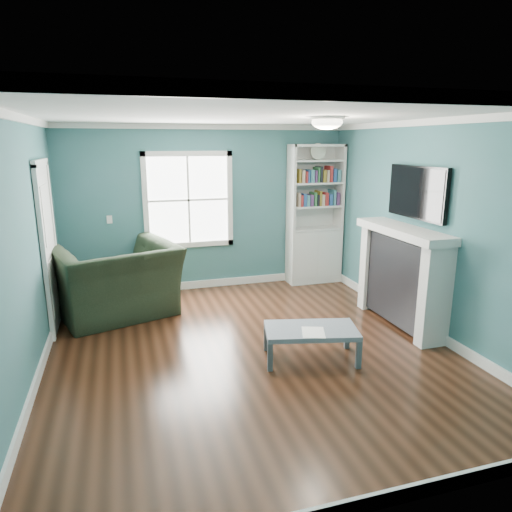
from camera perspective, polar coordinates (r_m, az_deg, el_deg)
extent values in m
plane|color=black|center=(5.36, -0.61, -11.69)|extent=(5.00, 5.00, 0.00)
plane|color=#2F6A68|center=(7.34, -6.08, 5.90)|extent=(4.50, 0.00, 4.50)
plane|color=#2F6A68|center=(2.73, 14.22, -8.52)|extent=(4.50, 0.00, 4.50)
plane|color=#2F6A68|center=(4.84, -27.16, 0.23)|extent=(0.00, 5.00, 5.00)
plane|color=#2F6A68|center=(5.96, 20.68, 3.19)|extent=(0.00, 5.00, 5.00)
plane|color=white|center=(4.84, -0.69, 17.27)|extent=(5.00, 5.00, 0.00)
cube|color=white|center=(7.60, -5.82, -3.42)|extent=(4.50, 0.03, 0.12)
cube|color=white|center=(3.40, 12.67, -28.13)|extent=(4.50, 0.03, 0.12)
cube|color=white|center=(5.24, -25.46, -13.04)|extent=(0.03, 5.00, 0.12)
cube|color=white|center=(6.28, 19.59, -7.99)|extent=(0.03, 5.00, 0.12)
cube|color=white|center=(7.25, -6.31, 15.78)|extent=(4.50, 0.04, 0.08)
cube|color=white|center=(2.55, 15.75, 18.81)|extent=(4.50, 0.04, 0.08)
cube|color=white|center=(4.74, -28.66, 15.22)|extent=(0.04, 5.00, 0.08)
cube|color=white|center=(5.86, 21.61, 15.37)|extent=(0.04, 5.00, 0.08)
cube|color=white|center=(7.27, -8.44, 6.94)|extent=(1.24, 0.01, 1.34)
cube|color=white|center=(7.19, -13.67, 6.62)|extent=(0.08, 0.06, 1.50)
cube|color=white|center=(7.38, -3.31, 7.17)|extent=(0.08, 0.06, 1.50)
cube|color=white|center=(7.37, -8.23, 1.44)|extent=(1.40, 0.06, 0.08)
cube|color=white|center=(7.20, -8.63, 12.54)|extent=(1.40, 0.06, 0.08)
cube|color=white|center=(7.25, -8.42, 6.92)|extent=(1.24, 0.03, 0.03)
cube|color=white|center=(7.25, -8.42, 6.92)|extent=(0.03, 0.03, 1.34)
cube|color=silver|center=(7.83, 7.20, 0.03)|extent=(0.90, 0.35, 0.90)
cube|color=silver|center=(7.47, 4.42, 8.39)|extent=(0.04, 0.35, 1.40)
cube|color=silver|center=(7.82, 10.38, 8.46)|extent=(0.04, 0.35, 1.40)
cube|color=silver|center=(7.79, 6.97, 8.56)|extent=(0.90, 0.02, 1.40)
cube|color=silver|center=(7.60, 7.63, 13.54)|extent=(0.90, 0.35, 0.04)
cube|color=silver|center=(7.73, 7.31, 3.42)|extent=(0.84, 0.33, 0.03)
cube|color=silver|center=(7.67, 7.39, 6.21)|extent=(0.84, 0.33, 0.03)
cube|color=silver|center=(7.63, 7.48, 9.03)|extent=(0.84, 0.33, 0.03)
cube|color=silver|center=(7.61, 7.57, 11.74)|extent=(0.84, 0.33, 0.03)
cube|color=tan|center=(7.64, 7.48, 7.12)|extent=(0.70, 0.25, 0.22)
cube|color=maroon|center=(7.60, 7.58, 9.96)|extent=(0.70, 0.25, 0.22)
cylinder|color=beige|center=(7.56, 7.77, 12.82)|extent=(0.26, 0.06, 0.26)
cube|color=black|center=(6.18, 17.83, -2.90)|extent=(0.30, 1.20, 1.10)
cube|color=black|center=(6.23, 17.54, -4.68)|extent=(0.22, 0.65, 0.70)
cube|color=silver|center=(5.66, 21.46, -4.76)|extent=(0.36, 0.16, 1.20)
cube|color=silver|center=(6.71, 14.49, -1.36)|extent=(0.36, 0.16, 1.20)
cube|color=silver|center=(6.01, 17.97, 3.01)|extent=(0.44, 1.58, 0.10)
cube|color=black|center=(6.03, 19.50, 7.50)|extent=(0.06, 1.10, 0.65)
cube|color=silver|center=(6.25, -24.48, 0.72)|extent=(0.04, 0.80, 2.05)
cube|color=white|center=(5.81, -24.94, -0.25)|extent=(0.05, 0.08, 2.13)
cube|color=white|center=(6.68, -23.92, 1.57)|extent=(0.05, 0.08, 2.13)
cube|color=white|center=(6.11, -25.41, 10.48)|extent=(0.05, 0.98, 0.08)
sphere|color=#BF8C3F|center=(6.54, -23.57, 0.69)|extent=(0.07, 0.07, 0.07)
ellipsoid|color=white|center=(5.25, 8.88, 16.20)|extent=(0.34, 0.34, 0.15)
cylinder|color=white|center=(5.25, 8.90, 16.69)|extent=(0.38, 0.38, 0.03)
cube|color=white|center=(7.22, -17.84, 4.36)|extent=(0.08, 0.01, 0.12)
imported|color=black|center=(6.46, -17.14, -1.52)|extent=(1.75, 1.41, 1.33)
cube|color=#454E53|center=(4.87, 1.77, -12.50)|extent=(0.07, 0.07, 0.31)
cube|color=#454E53|center=(5.03, 12.72, -11.93)|extent=(0.07, 0.07, 0.31)
cube|color=#454E53|center=(5.31, 1.30, -10.16)|extent=(0.07, 0.07, 0.31)
cube|color=#454E53|center=(5.46, 11.32, -9.73)|extent=(0.07, 0.07, 0.31)
cube|color=slate|center=(5.07, 6.90, -9.23)|extent=(1.09, 0.76, 0.05)
cube|color=white|center=(4.95, 7.18, -9.45)|extent=(0.32, 0.36, 0.00)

